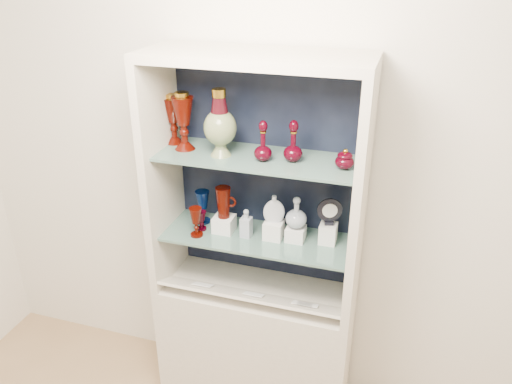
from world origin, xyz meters
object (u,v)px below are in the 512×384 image
(lidded_bowl, at_px, (345,159))
(clear_round_decanter, at_px, (296,213))
(ruby_goblet_tall, at_px, (196,222))
(ruby_pitcher, at_px, (223,202))
(cameo_medallion, at_px, (330,211))
(flat_flask, at_px, (274,209))
(pedestal_lamp_left, at_px, (173,119))
(enamel_urn, at_px, (220,123))
(cobalt_goblet, at_px, (203,207))
(ruby_decanter_b, at_px, (293,140))
(clear_square_bottle, at_px, (246,223))
(ruby_goblet_small, at_px, (201,221))
(pedestal_lamp_right, at_px, (183,121))
(ruby_decanter_a, at_px, (263,139))

(lidded_bowl, relative_size, clear_round_decanter, 0.61)
(ruby_goblet_tall, bearing_deg, ruby_pitcher, 36.27)
(ruby_goblet_tall, relative_size, cameo_medallion, 1.09)
(flat_flask, distance_m, clear_round_decanter, 0.11)
(pedestal_lamp_left, xyz_separation_m, enamel_urn, (0.27, -0.09, 0.03))
(cobalt_goblet, height_order, cameo_medallion, cameo_medallion)
(clear_round_decanter, distance_m, cameo_medallion, 0.16)
(pedestal_lamp_left, distance_m, clear_round_decanter, 0.74)
(flat_flask, bearing_deg, ruby_goblet_tall, 177.37)
(cobalt_goblet, distance_m, ruby_goblet_tall, 0.14)
(flat_flask, bearing_deg, enamel_urn, 172.16)
(flat_flask, xyz_separation_m, cameo_medallion, (0.26, 0.04, 0.01))
(enamel_urn, height_order, cobalt_goblet, enamel_urn)
(flat_flask, bearing_deg, cameo_medallion, -8.51)
(ruby_decanter_b, bearing_deg, clear_square_bottle, -177.03)
(flat_flask, bearing_deg, ruby_pitcher, 165.09)
(enamel_urn, relative_size, lidded_bowl, 3.30)
(clear_square_bottle, relative_size, flat_flask, 1.04)
(clear_square_bottle, height_order, clear_round_decanter, clear_round_decanter)
(flat_flask, bearing_deg, ruby_goblet_small, 167.98)
(pedestal_lamp_right, height_order, ruby_pitcher, pedestal_lamp_right)
(ruby_goblet_tall, bearing_deg, pedestal_lamp_right, 131.52)
(lidded_bowl, relative_size, ruby_goblet_tall, 0.61)
(pedestal_lamp_right, xyz_separation_m, clear_round_decanter, (0.55, 0.02, -0.41))
(pedestal_lamp_left, bearing_deg, ruby_pitcher, -12.35)
(ruby_decanter_a, xyz_separation_m, clear_round_decanter, (0.15, 0.06, -0.38))
(lidded_bowl, distance_m, clear_round_decanter, 0.39)
(ruby_goblet_small, bearing_deg, clear_round_decanter, 4.92)
(lidded_bowl, bearing_deg, pedestal_lamp_right, 178.41)
(ruby_goblet_tall, xyz_separation_m, flat_flask, (0.37, 0.09, 0.09))
(ruby_goblet_small, relative_size, ruby_pitcher, 0.64)
(cobalt_goblet, relative_size, ruby_pitcher, 1.10)
(pedestal_lamp_right, relative_size, ruby_goblet_small, 2.68)
(enamel_urn, height_order, cameo_medallion, enamel_urn)
(lidded_bowl, height_order, clear_square_bottle, lidded_bowl)
(enamel_urn, height_order, lidded_bowl, enamel_urn)
(pedestal_lamp_right, distance_m, ruby_pitcher, 0.44)
(pedestal_lamp_left, height_order, clear_square_bottle, pedestal_lamp_left)
(ruby_decanter_a, distance_m, flat_flask, 0.37)
(ruby_decanter_a, relative_size, lidded_bowl, 2.23)
(pedestal_lamp_right, bearing_deg, ruby_goblet_small, -13.56)
(pedestal_lamp_right, distance_m, ruby_decanter_a, 0.40)
(ruby_goblet_tall, bearing_deg, clear_round_decanter, 12.24)
(pedestal_lamp_left, bearing_deg, ruby_goblet_tall, -42.89)
(enamel_urn, xyz_separation_m, cameo_medallion, (0.51, 0.07, -0.40))
(ruby_goblet_small, relative_size, clear_round_decanter, 0.66)
(ruby_decanter_a, bearing_deg, cameo_medallion, 14.92)
(ruby_decanter_a, height_order, ruby_pitcher, ruby_decanter_a)
(clear_square_bottle, bearing_deg, cameo_medallion, 8.73)
(ruby_goblet_small, height_order, clear_round_decanter, clear_round_decanter)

